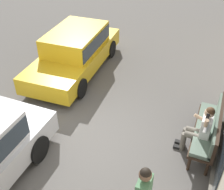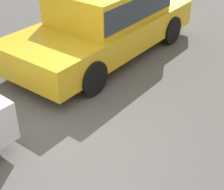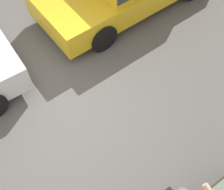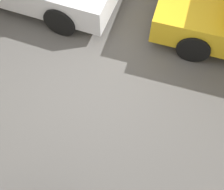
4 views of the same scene
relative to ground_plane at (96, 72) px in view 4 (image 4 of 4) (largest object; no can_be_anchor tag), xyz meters
The scene contains 1 object.
ground_plane is the anchor object (origin of this frame).
Camera 4 is at (-1.27, 2.60, 4.44)m, focal length 45.00 mm.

